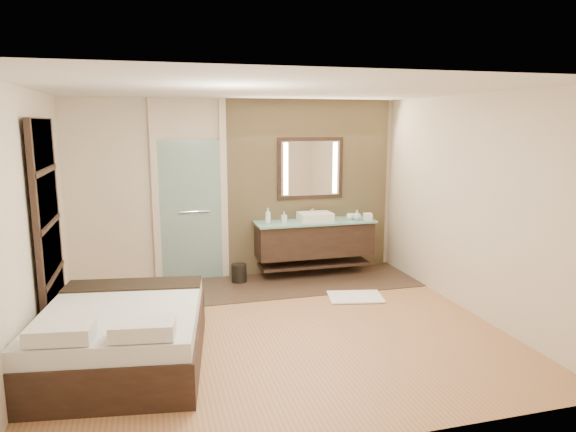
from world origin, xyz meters
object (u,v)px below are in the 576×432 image
object	(u,v)px
vanity	(315,239)
waste_bin	(239,273)
bed	(122,335)
mirror_unit	(310,168)

from	to	relation	value
vanity	waste_bin	bearing A→B (deg)	-176.76
bed	mirror_unit	bearing A→B (deg)	51.91
vanity	mirror_unit	bearing A→B (deg)	90.00
mirror_unit	waste_bin	distance (m)	1.95
mirror_unit	bed	bearing A→B (deg)	-136.49
mirror_unit	waste_bin	size ratio (longest dim) A/B	3.78
bed	waste_bin	xyz separation A→B (m)	(1.55, 2.31, -0.16)
bed	waste_bin	size ratio (longest dim) A/B	7.44
vanity	bed	size ratio (longest dim) A/B	0.89
bed	waste_bin	world-z (taller)	bed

